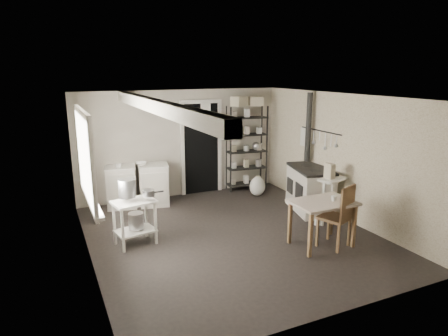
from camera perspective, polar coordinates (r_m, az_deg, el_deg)
name	(u,v)px	position (r m, az deg, el deg)	size (l,w,h in m)	color
floor	(231,235)	(6.79, 1.08, -9.60)	(5.00, 5.00, 0.00)	black
ceiling	(232,97)	(6.25, 1.17, 10.14)	(5.00, 5.00, 0.00)	silver
wall_back	(181,144)	(8.69, -6.10, 3.48)	(4.50, 0.02, 2.30)	#A59C8C
wall_front	(335,221)	(4.41, 15.54, -7.30)	(4.50, 0.02, 2.30)	#A59C8C
wall_left	(85,186)	(5.84, -19.20, -2.38)	(0.02, 5.00, 2.30)	#A59C8C
wall_right	(342,157)	(7.65, 16.47, 1.57)	(0.02, 5.00, 2.30)	#A59C8C
window	(84,158)	(5.95, -19.38, 1.38)	(0.12, 1.76, 1.28)	beige
doorway	(201,149)	(8.84, -3.25, 2.73)	(0.96, 0.10, 2.08)	beige
ceiling_beam	(156,106)	(5.83, -9.63, 8.70)	(0.18, 5.00, 0.18)	beige
wallpaper_panel	(341,157)	(7.65, 16.41, 1.56)	(0.01, 5.00, 2.30)	beige
utensil_rail	(320,131)	(8.00, 13.52, 5.18)	(0.06, 1.20, 0.44)	silver
prep_table	(135,220)	(6.49, -12.62, -7.31)	(0.63, 0.45, 0.72)	beige
stockpot	(127,188)	(6.30, -13.69, -2.81)	(0.26, 0.26, 0.28)	silver
saucepan	(148,193)	(6.29, -10.74, -3.54)	(0.18, 0.18, 0.10)	silver
bucket	(136,221)	(6.51, -12.45, -7.36)	(0.24, 0.24, 0.26)	silver
base_cabinets	(138,184)	(8.27, -12.23, -2.21)	(1.29, 0.55, 0.85)	beige
mixing_bowl	(141,160)	(8.15, -11.81, 1.18)	(0.29, 0.29, 0.07)	silver
counter_cup	(118,162)	(7.99, -14.86, 0.81)	(0.11, 0.11, 0.09)	silver
shelf_rack	(246,149)	(9.13, 3.22, 2.76)	(0.91, 0.35, 1.92)	black
shelf_jar	(233,131)	(8.92, 1.26, 5.30)	(0.09, 0.10, 0.21)	silver
storage_box_a	(239,102)	(8.90, 2.20, 9.38)	(0.30, 0.27, 0.21)	beige
storage_box_b	(256,103)	(9.07, 4.53, 9.30)	(0.30, 0.28, 0.19)	beige
stove	(310,189)	(7.96, 12.20, -2.99)	(0.61, 1.11, 0.87)	beige
stovepipe	(309,127)	(8.14, 11.98, 5.70)	(0.11, 0.11, 1.40)	black
side_ledge	(331,200)	(7.46, 15.09, -4.40)	(0.54, 0.29, 0.83)	beige
oats_box	(330,169)	(7.28, 14.88, -0.08)	(0.11, 0.18, 0.27)	beige
work_table	(322,222)	(6.49, 13.78, -7.56)	(0.96, 0.67, 0.73)	beige
table_cup	(334,196)	(6.40, 15.41, -3.93)	(0.09, 0.09, 0.09)	silver
chair	(334,217)	(6.47, 15.48, -6.75)	(0.42, 0.44, 1.02)	brown
flour_sack	(257,185)	(8.79, 4.80, -2.47)	(0.36, 0.30, 0.43)	silver
floor_crock	(317,221)	(7.39, 13.20, -7.36)	(0.11, 0.11, 0.14)	silver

